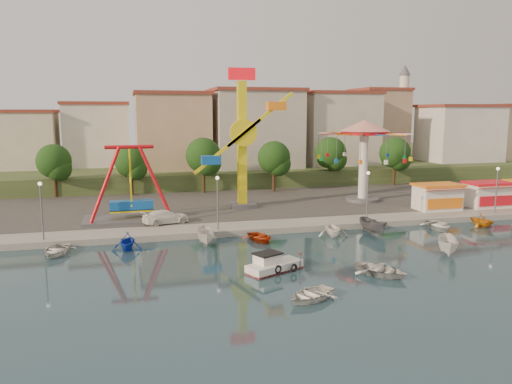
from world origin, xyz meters
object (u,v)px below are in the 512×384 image
object	(u,v)px
pirate_ship_ride	(131,185)
van	(166,217)
skiff	(448,246)
wave_swinger	(364,142)
kamikaze_tower	(246,143)
cabin_motorboat	(273,266)
rowboat_a	(381,270)

from	to	relation	value
pirate_ship_ride	van	distance (m)	5.28
skiff	wave_swinger	bearing A→B (deg)	112.65
pirate_ship_ride	wave_swinger	bearing A→B (deg)	8.79
pirate_ship_ride	kamikaze_tower	size ratio (longest dim) A/B	0.61
pirate_ship_ride	cabin_motorboat	bearing A→B (deg)	-61.23
cabin_motorboat	van	size ratio (longest dim) A/B	0.99
cabin_motorboat	skiff	world-z (taller)	skiff
kamikaze_tower	cabin_motorboat	bearing A→B (deg)	-98.08
kamikaze_tower	skiff	xyz separation A→B (m)	(12.43, -22.16, -7.60)
kamikaze_tower	van	size ratio (longest dim) A/B	3.42
kamikaze_tower	skiff	distance (m)	26.51
wave_swinger	cabin_motorboat	xyz separation A→B (m)	(-18.81, -23.15, -7.77)
kamikaze_tower	van	world-z (taller)	kamikaze_tower
van	rowboat_a	bearing A→B (deg)	-159.60
pirate_ship_ride	wave_swinger	xyz separation A→B (m)	(29.06, 4.49, 3.80)
wave_swinger	van	world-z (taller)	wave_swinger
kamikaze_tower	rowboat_a	distance (m)	27.20
pirate_ship_ride	kamikaze_tower	world-z (taller)	kamikaze_tower
van	skiff	bearing A→B (deg)	-141.27
wave_swinger	rowboat_a	size ratio (longest dim) A/B	2.84
kamikaze_tower	rowboat_a	world-z (taller)	kamikaze_tower
pirate_ship_ride	rowboat_a	world-z (taller)	pirate_ship_ride
pirate_ship_ride	cabin_motorboat	size ratio (longest dim) A/B	2.08
pirate_ship_ride	skiff	world-z (taller)	pirate_ship_ride
skiff	pirate_ship_ride	bearing A→B (deg)	175.63
skiff	van	bearing A→B (deg)	176.04
van	pirate_ship_ride	bearing A→B (deg)	35.70
cabin_motorboat	van	bearing A→B (deg)	88.12
kamikaze_tower	cabin_motorboat	world-z (taller)	kamikaze_tower
cabin_motorboat	skiff	xyz separation A→B (m)	(15.65, 0.53, 0.39)
cabin_motorboat	rowboat_a	size ratio (longest dim) A/B	1.17
kamikaze_tower	wave_swinger	world-z (taller)	kamikaze_tower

